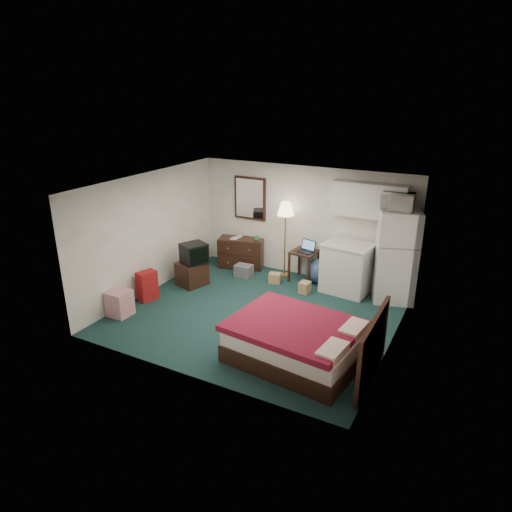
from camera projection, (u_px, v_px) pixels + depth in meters
The scene contains 25 objects.
floor at pixel (257, 314), 8.75m from camera, with size 5.00×4.50×0.01m, color black.
ceiling at pixel (257, 185), 7.87m from camera, with size 5.00×4.50×0.01m, color beige.
walls at pixel (257, 252), 8.31m from camera, with size 5.01×4.51×2.50m.
mirror at pixel (250, 198), 10.60m from camera, with size 0.80×0.06×1.00m, color white, non-canonical shape.
upper_cabinets at pixel (369, 200), 9.15m from camera, with size 1.50×0.35×0.70m, color silver, non-canonical shape.
headboard at pixel (373, 348), 6.59m from camera, with size 0.06×1.56×1.00m, color black, non-canonical shape.
dresser at pixel (241, 253), 10.91m from camera, with size 1.05×0.48×0.71m, color black, non-canonical shape.
floor_lamp at pixel (285, 240), 10.23m from camera, with size 0.37×0.37×1.72m, color tan, non-canonical shape.
desk at pixel (304, 266), 10.16m from camera, with size 0.54×0.54×0.69m, color black, non-canonical shape.
exercise_ball at pixel (317, 271), 10.06m from camera, with size 0.54×0.54×0.54m, color #364B71.
kitchen_counter at pixel (347, 269), 9.53m from camera, with size 0.94×0.71×1.03m, color silver, non-canonical shape.
fridge at pixel (396, 256), 9.05m from camera, with size 0.77×0.77×1.88m, color silver, non-canonical shape.
bed at pixel (296, 342), 7.19m from camera, with size 1.96×1.53×0.63m, color maroon, non-canonical shape.
tv_stand at pixel (192, 274), 9.95m from camera, with size 0.52×0.56×0.52m, color black, non-canonical shape.
suitcase at pixel (147, 286), 9.22m from camera, with size 0.24×0.38×0.61m, color maroon, non-canonical shape.
retail_box at pixel (120, 303), 8.62m from camera, with size 0.39×0.39×0.49m, color silver, non-canonical shape.
file_bin at pixel (244, 271), 10.43m from camera, with size 0.39×0.29×0.27m, color slate, non-canonical shape.
cardboard_box_a at pixel (275, 278), 10.09m from camera, with size 0.26×0.22×0.22m, color #957E51, non-canonical shape.
cardboard_box_b at pixel (305, 287), 9.60m from camera, with size 0.20×0.24×0.24m, color #957E51, non-canonical shape.
laptop at pixel (305, 247), 9.93m from camera, with size 0.36×0.29×0.25m, color black, non-canonical shape.
crt_tv at pixel (194, 253), 9.79m from camera, with size 0.47×0.50×0.43m, color black, non-canonical shape.
microwave at pixel (398, 200), 8.63m from camera, with size 0.60×0.33×0.41m, color silver.
book_a at pixel (232, 233), 10.77m from camera, with size 0.18×0.02×0.25m, color #957E51.
book_b at pixel (236, 233), 10.88m from camera, with size 0.15×0.02×0.20m, color #957E51.
mug at pixel (257, 238), 10.60m from camera, with size 0.13×0.11×0.13m, color #3F8237.
Camera 1 is at (3.62, -6.92, 4.09)m, focal length 32.00 mm.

